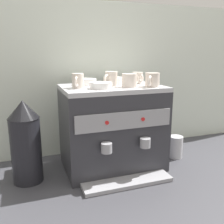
{
  "coord_description": "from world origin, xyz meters",
  "views": [
    {
      "loc": [
        -0.48,
        -1.34,
        0.68
      ],
      "look_at": [
        0.0,
        0.0,
        0.33
      ],
      "focal_mm": 40.69,
      "sensor_mm": 36.0,
      "label": 1
    }
  ],
  "objects_px": {
    "ceramic_bowl_1": "(101,85)",
    "coffee_grinder": "(26,141)",
    "ceramic_bowl_2": "(114,81)",
    "ceramic_cup_0": "(78,81)",
    "ceramic_cup_1": "(130,80)",
    "ceramic_cup_4": "(138,78)",
    "ceramic_bowl_0": "(86,82)",
    "ceramic_cup_3": "(111,79)",
    "espresso_machine": "(112,128)",
    "ceramic_cup_2": "(152,80)",
    "milk_pitcher": "(176,147)"
  },
  "relations": [
    {
      "from": "ceramic_bowl_2",
      "to": "ceramic_bowl_0",
      "type": "bearing_deg",
      "value": 175.77
    },
    {
      "from": "milk_pitcher",
      "to": "ceramic_cup_0",
      "type": "bearing_deg",
      "value": 179.37
    },
    {
      "from": "ceramic_cup_0",
      "to": "ceramic_bowl_0",
      "type": "height_order",
      "value": "ceramic_cup_0"
    },
    {
      "from": "ceramic_cup_4",
      "to": "ceramic_bowl_2",
      "type": "distance_m",
      "value": 0.15
    },
    {
      "from": "ceramic_cup_3",
      "to": "ceramic_cup_4",
      "type": "relative_size",
      "value": 0.96
    },
    {
      "from": "espresso_machine",
      "to": "ceramic_cup_4",
      "type": "height_order",
      "value": "ceramic_cup_4"
    },
    {
      "from": "ceramic_cup_2",
      "to": "ceramic_cup_1",
      "type": "bearing_deg",
      "value": 160.92
    },
    {
      "from": "ceramic_cup_0",
      "to": "ceramic_cup_4",
      "type": "relative_size",
      "value": 0.99
    },
    {
      "from": "ceramic_bowl_0",
      "to": "espresso_machine",
      "type": "bearing_deg",
      "value": -38.81
    },
    {
      "from": "ceramic_cup_0",
      "to": "ceramic_bowl_2",
      "type": "distance_m",
      "value": 0.26
    },
    {
      "from": "ceramic_bowl_0",
      "to": "coffee_grinder",
      "type": "height_order",
      "value": "ceramic_bowl_0"
    },
    {
      "from": "ceramic_cup_4",
      "to": "ceramic_cup_3",
      "type": "bearing_deg",
      "value": -159.73
    },
    {
      "from": "espresso_machine",
      "to": "ceramic_bowl_1",
      "type": "relative_size",
      "value": 4.72
    },
    {
      "from": "ceramic_bowl_1",
      "to": "ceramic_cup_1",
      "type": "bearing_deg",
      "value": 2.34
    },
    {
      "from": "ceramic_cup_4",
      "to": "milk_pitcher",
      "type": "distance_m",
      "value": 0.52
    },
    {
      "from": "ceramic_cup_4",
      "to": "coffee_grinder",
      "type": "relative_size",
      "value": 0.23
    },
    {
      "from": "ceramic_bowl_1",
      "to": "coffee_grinder",
      "type": "distance_m",
      "value": 0.49
    },
    {
      "from": "milk_pitcher",
      "to": "ceramic_cup_1",
      "type": "bearing_deg",
      "value": -172.41
    },
    {
      "from": "espresso_machine",
      "to": "ceramic_cup_4",
      "type": "bearing_deg",
      "value": 19.73
    },
    {
      "from": "ceramic_cup_1",
      "to": "ceramic_bowl_0",
      "type": "distance_m",
      "value": 0.27
    },
    {
      "from": "ceramic_bowl_2",
      "to": "coffee_grinder",
      "type": "height_order",
      "value": "ceramic_bowl_2"
    },
    {
      "from": "ceramic_cup_1",
      "to": "ceramic_bowl_2",
      "type": "relative_size",
      "value": 0.94
    },
    {
      "from": "ceramic_cup_0",
      "to": "espresso_machine",
      "type": "bearing_deg",
      "value": 3.64
    },
    {
      "from": "coffee_grinder",
      "to": "ceramic_bowl_2",
      "type": "bearing_deg",
      "value": 12.0
    },
    {
      "from": "ceramic_bowl_1",
      "to": "ceramic_cup_4",
      "type": "bearing_deg",
      "value": 26.85
    },
    {
      "from": "ceramic_cup_2",
      "to": "ceramic_cup_3",
      "type": "distance_m",
      "value": 0.23
    },
    {
      "from": "espresso_machine",
      "to": "ceramic_cup_3",
      "type": "xyz_separation_m",
      "value": [
        -0.01,
        -0.01,
        0.29
      ]
    },
    {
      "from": "ceramic_cup_1",
      "to": "ceramic_cup_2",
      "type": "relative_size",
      "value": 1.12
    },
    {
      "from": "espresso_machine",
      "to": "coffee_grinder",
      "type": "xyz_separation_m",
      "value": [
        -0.48,
        -0.02,
        -0.02
      ]
    },
    {
      "from": "ceramic_cup_1",
      "to": "ceramic_cup_4",
      "type": "bearing_deg",
      "value": 50.4
    },
    {
      "from": "ceramic_cup_0",
      "to": "coffee_grinder",
      "type": "relative_size",
      "value": 0.23
    },
    {
      "from": "ceramic_bowl_0",
      "to": "milk_pitcher",
      "type": "xyz_separation_m",
      "value": [
        0.56,
        -0.12,
        -0.43
      ]
    },
    {
      "from": "ceramic_cup_1",
      "to": "ceramic_cup_4",
      "type": "relative_size",
      "value": 1.15
    },
    {
      "from": "ceramic_cup_0",
      "to": "ceramic_cup_3",
      "type": "relative_size",
      "value": 1.02
    },
    {
      "from": "ceramic_cup_1",
      "to": "ceramic_cup_3",
      "type": "distance_m",
      "value": 0.11
    },
    {
      "from": "ceramic_cup_1",
      "to": "ceramic_cup_3",
      "type": "bearing_deg",
      "value": 145.49
    },
    {
      "from": "ceramic_cup_3",
      "to": "coffee_grinder",
      "type": "bearing_deg",
      "value": -178.08
    },
    {
      "from": "ceramic_cup_3",
      "to": "ceramic_bowl_1",
      "type": "xyz_separation_m",
      "value": [
        -0.08,
        -0.07,
        -0.02
      ]
    },
    {
      "from": "ceramic_cup_4",
      "to": "milk_pitcher",
      "type": "height_order",
      "value": "ceramic_cup_4"
    },
    {
      "from": "coffee_grinder",
      "to": "ceramic_bowl_1",
      "type": "bearing_deg",
      "value": -7.48
    },
    {
      "from": "ceramic_cup_3",
      "to": "ceramic_cup_4",
      "type": "xyz_separation_m",
      "value": [
        0.2,
        0.07,
        -0.01
      ]
    },
    {
      "from": "milk_pitcher",
      "to": "coffee_grinder",
      "type": "bearing_deg",
      "value": -179.87
    },
    {
      "from": "espresso_machine",
      "to": "ceramic_cup_0",
      "type": "distance_m",
      "value": 0.35
    },
    {
      "from": "espresso_machine",
      "to": "ceramic_bowl_1",
      "type": "height_order",
      "value": "ceramic_bowl_1"
    },
    {
      "from": "ceramic_cup_3",
      "to": "ceramic_bowl_2",
      "type": "height_order",
      "value": "ceramic_cup_3"
    },
    {
      "from": "ceramic_bowl_2",
      "to": "ceramic_cup_0",
      "type": "bearing_deg",
      "value": -156.85
    },
    {
      "from": "ceramic_bowl_0",
      "to": "ceramic_bowl_1",
      "type": "height_order",
      "value": "ceramic_bowl_0"
    },
    {
      "from": "ceramic_cup_2",
      "to": "ceramic_cup_4",
      "type": "height_order",
      "value": "ceramic_cup_2"
    },
    {
      "from": "ceramic_bowl_0",
      "to": "ceramic_cup_0",
      "type": "bearing_deg",
      "value": -121.65
    },
    {
      "from": "espresso_machine",
      "to": "ceramic_cup_3",
      "type": "height_order",
      "value": "ceramic_cup_3"
    }
  ]
}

